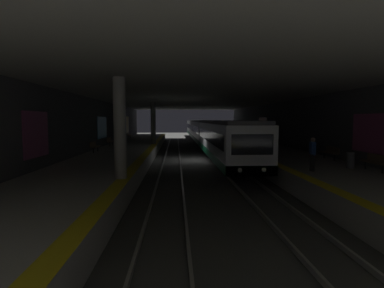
{
  "coord_description": "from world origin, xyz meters",
  "views": [
    {
      "loc": [
        -27.5,
        1.82,
        3.71
      ],
      "look_at": [
        4.96,
        0.11,
        1.1
      ],
      "focal_mm": 28.29,
      "sensor_mm": 36.0,
      "label": 1
    }
  ],
  "objects_px": {
    "person_walking_mid": "(270,139)",
    "person_standing_far": "(235,134)",
    "pillar_near": "(120,128)",
    "bench_left_mid": "(330,152)",
    "person_waiting_near": "(240,133)",
    "trash_bin": "(351,160)",
    "bench_left_far": "(259,137)",
    "bench_right_mid": "(110,141)",
    "bench_right_far": "(129,135)",
    "backpack_on_floor": "(258,142)",
    "bench_left_near": "(375,161)",
    "bench_right_near": "(94,146)",
    "suitcase_rolling": "(312,153)",
    "metro_train": "(204,132)",
    "pillar_far": "(153,123)",
    "person_boarding": "(312,153)"
  },
  "relations": [
    {
      "from": "bench_left_far",
      "to": "person_standing_far",
      "type": "xyz_separation_m",
      "value": [
        0.93,
        2.85,
        0.33
      ]
    },
    {
      "from": "person_waiting_near",
      "to": "person_walking_mid",
      "type": "xyz_separation_m",
      "value": [
        -12.21,
        -0.23,
        0.08
      ]
    },
    {
      "from": "metro_train",
      "to": "person_walking_mid",
      "type": "bearing_deg",
      "value": -164.03
    },
    {
      "from": "bench_right_near",
      "to": "person_walking_mid",
      "type": "relative_size",
      "value": 0.99
    },
    {
      "from": "bench_left_mid",
      "to": "backpack_on_floor",
      "type": "bearing_deg",
      "value": 4.56
    },
    {
      "from": "pillar_far",
      "to": "person_boarding",
      "type": "xyz_separation_m",
      "value": [
        -18.43,
        -9.59,
        -1.31
      ]
    },
    {
      "from": "bench_right_mid",
      "to": "person_walking_mid",
      "type": "relative_size",
      "value": 0.99
    },
    {
      "from": "bench_left_mid",
      "to": "backpack_on_floor",
      "type": "distance_m",
      "value": 14.1
    },
    {
      "from": "bench_right_near",
      "to": "pillar_far",
      "type": "bearing_deg",
      "value": -26.19
    },
    {
      "from": "bench_left_mid",
      "to": "bench_right_near",
      "type": "relative_size",
      "value": 1.0
    },
    {
      "from": "metro_train",
      "to": "bench_left_mid",
      "type": "distance_m",
      "value": 24.56
    },
    {
      "from": "bench_right_near",
      "to": "bench_right_far",
      "type": "relative_size",
      "value": 1.0
    },
    {
      "from": "bench_right_far",
      "to": "person_waiting_near",
      "type": "relative_size",
      "value": 1.07
    },
    {
      "from": "bench_left_near",
      "to": "person_waiting_near",
      "type": "bearing_deg",
      "value": 4.56
    },
    {
      "from": "trash_bin",
      "to": "bench_right_mid",
      "type": "bearing_deg",
      "value": 47.35
    },
    {
      "from": "pillar_far",
      "to": "person_walking_mid",
      "type": "height_order",
      "value": "pillar_far"
    },
    {
      "from": "person_waiting_near",
      "to": "person_walking_mid",
      "type": "height_order",
      "value": "person_walking_mid"
    },
    {
      "from": "person_walking_mid",
      "to": "bench_left_far",
      "type": "bearing_deg",
      "value": -9.93
    },
    {
      "from": "suitcase_rolling",
      "to": "person_waiting_near",
      "type": "bearing_deg",
      "value": 3.63
    },
    {
      "from": "metro_train",
      "to": "bench_left_far",
      "type": "bearing_deg",
      "value": -134.87
    },
    {
      "from": "person_waiting_near",
      "to": "bench_left_near",
      "type": "bearing_deg",
      "value": -175.44
    },
    {
      "from": "bench_left_near",
      "to": "person_walking_mid",
      "type": "distance_m",
      "value": 12.33
    },
    {
      "from": "bench_right_near",
      "to": "bench_right_mid",
      "type": "relative_size",
      "value": 1.0
    },
    {
      "from": "bench_left_near",
      "to": "bench_right_far",
      "type": "height_order",
      "value": "same"
    },
    {
      "from": "bench_left_near",
      "to": "trash_bin",
      "type": "relative_size",
      "value": 2.0
    },
    {
      "from": "bench_right_mid",
      "to": "backpack_on_floor",
      "type": "relative_size",
      "value": 4.25
    },
    {
      "from": "suitcase_rolling",
      "to": "backpack_on_floor",
      "type": "xyz_separation_m",
      "value": [
        13.0,
        0.36,
        -0.14
      ]
    },
    {
      "from": "pillar_far",
      "to": "trash_bin",
      "type": "bearing_deg",
      "value": -145.34
    },
    {
      "from": "bench_left_far",
      "to": "person_standing_far",
      "type": "bearing_deg",
      "value": 71.88
    },
    {
      "from": "bench_left_far",
      "to": "bench_left_mid",
      "type": "bearing_deg",
      "value": 180.0
    },
    {
      "from": "metro_train",
      "to": "bench_left_near",
      "type": "distance_m",
      "value": 29.03
    },
    {
      "from": "bench_left_mid",
      "to": "person_standing_far",
      "type": "height_order",
      "value": "person_standing_far"
    },
    {
      "from": "bench_right_mid",
      "to": "bench_right_far",
      "type": "distance_m",
      "value": 12.44
    },
    {
      "from": "bench_right_far",
      "to": "person_standing_far",
      "type": "xyz_separation_m",
      "value": [
        -5.54,
        -14.21,
        0.33
      ]
    },
    {
      "from": "person_waiting_near",
      "to": "person_walking_mid",
      "type": "bearing_deg",
      "value": -178.94
    },
    {
      "from": "bench_left_near",
      "to": "bench_left_mid",
      "type": "xyz_separation_m",
      "value": [
        4.6,
        0.0,
        0.0
      ]
    },
    {
      "from": "pillar_near",
      "to": "person_boarding",
      "type": "distance_m",
      "value": 9.78
    },
    {
      "from": "bench_left_mid",
      "to": "person_walking_mid",
      "type": "height_order",
      "value": "person_walking_mid"
    },
    {
      "from": "pillar_near",
      "to": "metro_train",
      "type": "distance_m",
      "value": 30.37
    },
    {
      "from": "person_walking_mid",
      "to": "person_standing_far",
      "type": "height_order",
      "value": "person_walking_mid"
    },
    {
      "from": "pillar_near",
      "to": "person_waiting_near",
      "type": "relative_size",
      "value": 2.86
    },
    {
      "from": "person_waiting_near",
      "to": "trash_bin",
      "type": "xyz_separation_m",
      "value": [
        -23.4,
        -1.21,
        -0.43
      ]
    },
    {
      "from": "bench_left_far",
      "to": "person_boarding",
      "type": "bearing_deg",
      "value": 171.43
    },
    {
      "from": "person_boarding",
      "to": "bench_right_near",
      "type": "bearing_deg",
      "value": 54.23
    },
    {
      "from": "bench_left_near",
      "to": "trash_bin",
      "type": "height_order",
      "value": "bench_left_near"
    },
    {
      "from": "pillar_near",
      "to": "bench_left_mid",
      "type": "bearing_deg",
      "value": -65.39
    },
    {
      "from": "pillar_far",
      "to": "person_boarding",
      "type": "relative_size",
      "value": 2.59
    },
    {
      "from": "bench_left_near",
      "to": "person_waiting_near",
      "type": "height_order",
      "value": "person_waiting_near"
    },
    {
      "from": "person_standing_far",
      "to": "suitcase_rolling",
      "type": "height_order",
      "value": "person_standing_far"
    },
    {
      "from": "person_standing_far",
      "to": "backpack_on_floor",
      "type": "height_order",
      "value": "person_standing_far"
    }
  ]
}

